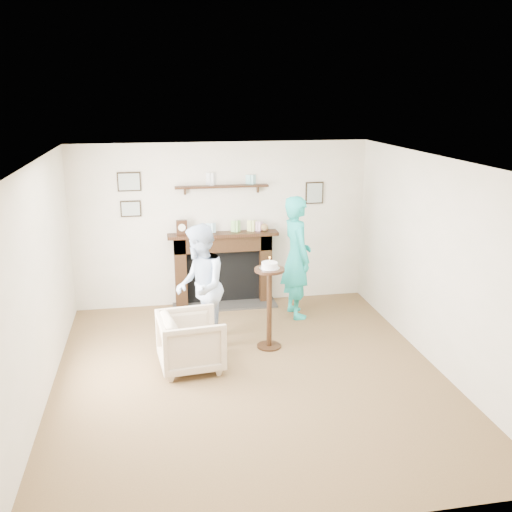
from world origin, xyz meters
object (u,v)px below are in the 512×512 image
Objects in this scene: pedestal_table at (269,292)px; armchair at (192,367)px; woman at (295,315)px; man at (202,345)px.

armchair is at bearing -159.05° from pedestal_table.
woman is 1.46× the size of pedestal_table.
armchair is 1.34m from pedestal_table.
armchair is at bearing 124.86° from woman.
pedestal_table reaches higher than armchair.
man is at bearing -21.84° from armchair.
woman is at bearing -55.08° from armchair.
man reaches higher than armchair.
pedestal_table reaches higher than woman.
pedestal_table is at bearing 79.70° from man.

